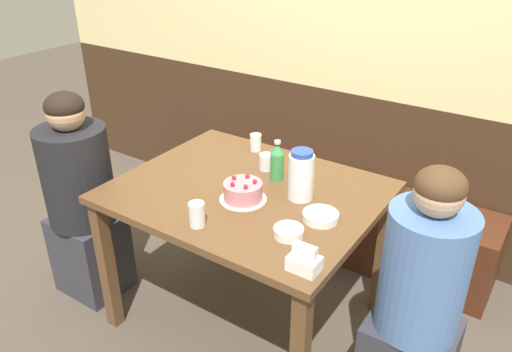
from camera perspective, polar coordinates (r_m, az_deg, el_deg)
ground_plane at (r=2.72m, az=-0.91°, el=-15.54°), size 12.00×12.00×0.00m
back_wall at (r=2.98m, az=10.92°, el=15.24°), size 4.80×0.04×2.50m
bench_seat at (r=3.17m, az=7.65°, el=-3.94°), size 2.05×0.38×0.44m
dining_table at (r=2.32m, az=-1.03°, el=-3.59°), size 1.17×0.95×0.76m
birthday_cake at (r=2.17m, az=-1.50°, el=-1.79°), size 0.21×0.21×0.10m
water_pitcher at (r=2.16m, az=5.17°, el=0.08°), size 0.11×0.11×0.23m
soju_bottle at (r=2.32m, az=2.43°, el=1.70°), size 0.07×0.07×0.20m
napkin_holder at (r=1.77m, az=5.54°, el=-9.65°), size 0.11×0.08×0.11m
bowl_soup_white at (r=1.95m, az=3.74°, el=-6.40°), size 0.12×0.12×0.04m
bowl_rice_small at (r=2.06m, az=7.38°, el=-4.60°), size 0.15×0.15×0.03m
glass_water_tall at (r=2.00m, az=-6.77°, el=-4.38°), size 0.06×0.06×0.10m
glass_tumbler_short at (r=2.44m, az=1.17°, el=1.63°), size 0.07×0.07×0.08m
glass_shot_small at (r=2.64m, az=-0.03°, el=3.86°), size 0.06×0.06×0.09m
person_teal_shirt at (r=2.73m, az=-19.27°, el=-2.82°), size 0.35×0.35×1.14m
person_pale_blue_shirt at (r=2.07m, az=17.88°, el=-14.34°), size 0.34×0.31×1.13m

